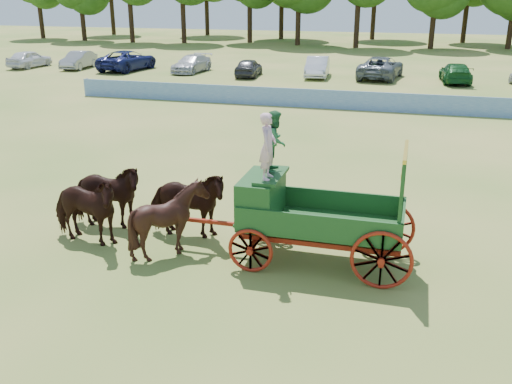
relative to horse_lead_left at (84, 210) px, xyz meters
name	(u,v)px	position (x,y,z in m)	size (l,w,h in m)	color
ground	(179,227)	(1.92, 1.64, -0.94)	(160.00, 160.00, 0.00)	tan
horse_lead_left	(84,210)	(0.00, 0.00, 0.00)	(1.01, 2.23, 1.88)	black
horse_lead_right	(106,196)	(0.00, 1.10, 0.00)	(1.01, 2.23, 1.88)	black
horse_wheel_left	(170,219)	(2.40, 0.00, 0.00)	(1.52, 1.71, 1.88)	black
horse_wheel_right	(187,204)	(2.40, 1.10, 0.00)	(1.01, 2.23, 1.88)	black
farm_dray	(292,198)	(5.37, 0.57, 0.66)	(6.00, 2.00, 3.70)	maroon
sponsor_banner	(287,97)	(0.92, 19.64, -0.41)	(26.00, 0.08, 1.05)	#1E5CA6
parked_cars	(251,65)	(-4.59, 31.35, -0.19)	(41.38, 7.02, 1.62)	silver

